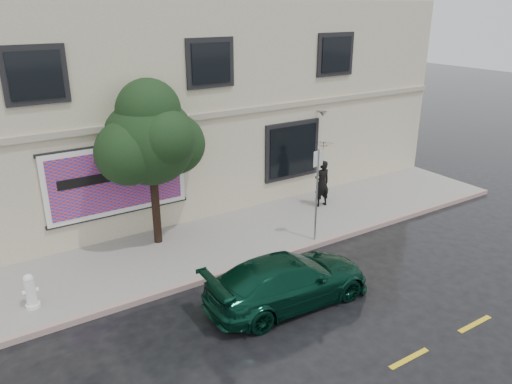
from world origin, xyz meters
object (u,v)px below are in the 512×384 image
pedestrian (322,183)px  fire_hydrant (31,291)px  street_tree (151,141)px  car (288,280)px

pedestrian → fire_hydrant: 9.91m
fire_hydrant → street_tree: bearing=18.2°
car → pedestrian: bearing=-45.3°
pedestrian → fire_hydrant: pedestrian is taller
car → street_tree: (-1.51, 4.58, 2.66)m
car → street_tree: bearing=20.2°
street_tree → car: bearing=-71.8°
car → fire_hydrant: bearing=63.3°
car → fire_hydrant: size_ratio=4.82×
fire_hydrant → car: bearing=-33.7°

